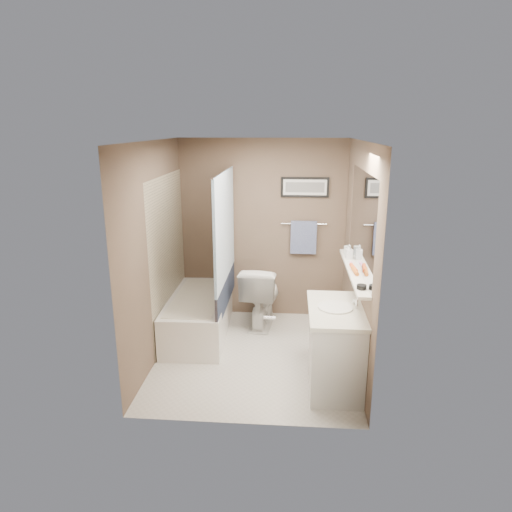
# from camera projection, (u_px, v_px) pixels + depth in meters

# --- Properties ---
(ground) EXTENTS (2.50, 2.50, 0.00)m
(ground) POSITION_uv_depth(u_px,v_px,m) (255.00, 355.00, 5.25)
(ground) COLOR beige
(ground) RESTS_ON ground
(ceiling) EXTENTS (2.20, 2.50, 0.04)m
(ceiling) POSITION_uv_depth(u_px,v_px,m) (255.00, 143.00, 4.59)
(ceiling) COLOR silver
(ceiling) RESTS_ON wall_back
(wall_back) EXTENTS (2.20, 0.04, 2.40)m
(wall_back) POSITION_uv_depth(u_px,v_px,m) (262.00, 230.00, 6.09)
(wall_back) COLOR brown
(wall_back) RESTS_ON ground
(wall_front) EXTENTS (2.20, 0.04, 2.40)m
(wall_front) POSITION_uv_depth(u_px,v_px,m) (243.00, 296.00, 3.74)
(wall_front) COLOR brown
(wall_front) RESTS_ON ground
(wall_left) EXTENTS (0.04, 2.50, 2.40)m
(wall_left) POSITION_uv_depth(u_px,v_px,m) (157.00, 253.00, 5.00)
(wall_left) COLOR brown
(wall_left) RESTS_ON ground
(wall_right) EXTENTS (0.04, 2.50, 2.40)m
(wall_right) POSITION_uv_depth(u_px,v_px,m) (356.00, 258.00, 4.83)
(wall_right) COLOR brown
(wall_right) RESTS_ON ground
(tile_surround) EXTENTS (0.02, 1.55, 2.00)m
(tile_surround) POSITION_uv_depth(u_px,v_px,m) (169.00, 258.00, 5.53)
(tile_surround) COLOR #B7A98A
(tile_surround) RESTS_ON wall_left
(curtain_rod) EXTENTS (0.02, 1.55, 0.02)m
(curtain_rod) POSITION_uv_depth(u_px,v_px,m) (223.00, 171.00, 5.19)
(curtain_rod) COLOR silver
(curtain_rod) RESTS_ON wall_left
(curtain_upper) EXTENTS (0.03, 1.45, 1.28)m
(curtain_upper) POSITION_uv_depth(u_px,v_px,m) (225.00, 227.00, 5.37)
(curtain_upper) COLOR white
(curtain_upper) RESTS_ON curtain_rod
(curtain_lower) EXTENTS (0.03, 1.45, 0.36)m
(curtain_lower) POSITION_uv_depth(u_px,v_px,m) (226.00, 292.00, 5.60)
(curtain_lower) COLOR #212A3F
(curtain_lower) RESTS_ON curtain_rod
(mirror) EXTENTS (0.02, 1.60, 1.00)m
(mirror) POSITION_uv_depth(u_px,v_px,m) (362.00, 222.00, 4.57)
(mirror) COLOR silver
(mirror) RESTS_ON wall_right
(shelf) EXTENTS (0.12, 1.60, 0.03)m
(shelf) POSITION_uv_depth(u_px,v_px,m) (353.00, 271.00, 4.72)
(shelf) COLOR silver
(shelf) RESTS_ON wall_right
(towel_bar) EXTENTS (0.60, 0.02, 0.02)m
(towel_bar) POSITION_uv_depth(u_px,v_px,m) (304.00, 224.00, 6.01)
(towel_bar) COLOR silver
(towel_bar) RESTS_ON wall_back
(towel) EXTENTS (0.34, 0.05, 0.44)m
(towel) POSITION_uv_depth(u_px,v_px,m) (303.00, 237.00, 6.04)
(towel) COLOR #8190BC
(towel) RESTS_ON towel_bar
(art_frame) EXTENTS (0.62, 0.02, 0.26)m
(art_frame) POSITION_uv_depth(u_px,v_px,m) (305.00, 187.00, 5.89)
(art_frame) COLOR black
(art_frame) RESTS_ON wall_back
(art_mat) EXTENTS (0.56, 0.00, 0.20)m
(art_mat) POSITION_uv_depth(u_px,v_px,m) (305.00, 187.00, 5.88)
(art_mat) COLOR white
(art_mat) RESTS_ON art_frame
(art_image) EXTENTS (0.50, 0.00, 0.13)m
(art_image) POSITION_uv_depth(u_px,v_px,m) (305.00, 187.00, 5.88)
(art_image) COLOR #595959
(art_image) RESTS_ON art_mat
(door) EXTENTS (0.80, 0.02, 2.00)m
(door) POSITION_uv_depth(u_px,v_px,m) (309.00, 322.00, 3.74)
(door) COLOR silver
(door) RESTS_ON wall_front
(door_handle) EXTENTS (0.10, 0.02, 0.02)m
(door_handle) POSITION_uv_depth(u_px,v_px,m) (270.00, 318.00, 3.81)
(door_handle) COLOR silver
(door_handle) RESTS_ON door
(bathtub) EXTENTS (0.75, 1.52, 0.50)m
(bathtub) POSITION_uv_depth(u_px,v_px,m) (199.00, 316.00, 5.71)
(bathtub) COLOR white
(bathtub) RESTS_ON ground
(tub_rim) EXTENTS (0.56, 1.36, 0.02)m
(tub_rim) POSITION_uv_depth(u_px,v_px,m) (198.00, 297.00, 5.65)
(tub_rim) COLOR silver
(tub_rim) RESTS_ON bathtub
(toilet) EXTENTS (0.54, 0.85, 0.82)m
(toilet) POSITION_uv_depth(u_px,v_px,m) (261.00, 295.00, 5.97)
(toilet) COLOR white
(toilet) RESTS_ON ground
(vanity) EXTENTS (0.51, 0.91, 0.80)m
(vanity) POSITION_uv_depth(u_px,v_px,m) (335.00, 349.00, 4.55)
(vanity) COLOR silver
(vanity) RESTS_ON ground
(countertop) EXTENTS (0.54, 0.96, 0.04)m
(countertop) POSITION_uv_depth(u_px,v_px,m) (336.00, 310.00, 4.44)
(countertop) COLOR beige
(countertop) RESTS_ON vanity
(sink_basin) EXTENTS (0.34, 0.34, 0.01)m
(sink_basin) POSITION_uv_depth(u_px,v_px,m) (335.00, 307.00, 4.43)
(sink_basin) COLOR silver
(sink_basin) RESTS_ON countertop
(faucet_spout) EXTENTS (0.02, 0.02, 0.10)m
(faucet_spout) POSITION_uv_depth(u_px,v_px,m) (356.00, 304.00, 4.41)
(faucet_spout) COLOR white
(faucet_spout) RESTS_ON countertop
(faucet_knob) EXTENTS (0.05, 0.05, 0.05)m
(faucet_knob) POSITION_uv_depth(u_px,v_px,m) (355.00, 302.00, 4.51)
(faucet_knob) COLOR white
(faucet_knob) RESTS_ON countertop
(candle_bowl_near) EXTENTS (0.09, 0.09, 0.04)m
(candle_bowl_near) POSITION_uv_depth(u_px,v_px,m) (362.00, 287.00, 4.14)
(candle_bowl_near) COLOR black
(candle_bowl_near) RESTS_ON shelf
(hair_brush_front) EXTENTS (0.06, 0.22, 0.04)m
(hair_brush_front) POSITION_uv_depth(u_px,v_px,m) (355.00, 271.00, 4.60)
(hair_brush_front) COLOR #C25D1B
(hair_brush_front) RESTS_ON shelf
(hair_brush_back) EXTENTS (0.06, 0.22, 0.04)m
(hair_brush_back) POSITION_uv_depth(u_px,v_px,m) (353.00, 268.00, 4.70)
(hair_brush_back) COLOR #E85420
(hair_brush_back) RESTS_ON shelf
(pink_comb) EXTENTS (0.04, 0.16, 0.01)m
(pink_comb) POSITION_uv_depth(u_px,v_px,m) (351.00, 264.00, 4.90)
(pink_comb) COLOR #F495C8
(pink_comb) RESTS_ON shelf
(glass_jar) EXTENTS (0.08, 0.08, 0.10)m
(glass_jar) POSITION_uv_depth(u_px,v_px,m) (347.00, 250.00, 5.25)
(glass_jar) COLOR silver
(glass_jar) RESTS_ON shelf
(soap_bottle) EXTENTS (0.08, 0.08, 0.16)m
(soap_bottle) POSITION_uv_depth(u_px,v_px,m) (349.00, 252.00, 5.08)
(soap_bottle) COLOR #999999
(soap_bottle) RESTS_ON shelf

